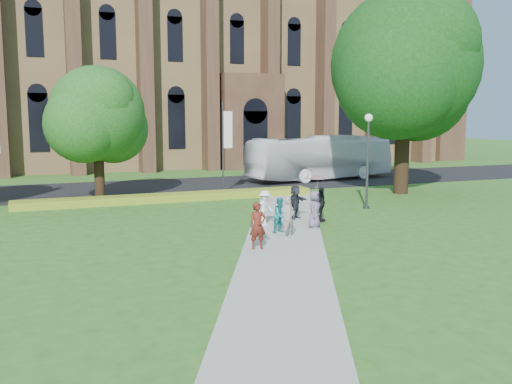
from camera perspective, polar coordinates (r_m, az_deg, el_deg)
name	(u,v)px	position (r m, az deg, el deg)	size (l,w,h in m)	color
ground	(295,244)	(23.14, 3.87, -5.25)	(160.00, 160.00, 0.00)	#2D5C1B
road	(177,186)	(41.82, -7.95, 0.57)	(160.00, 10.00, 0.02)	black
footpath	(284,239)	(24.02, 2.85, -4.71)	(3.20, 30.00, 0.04)	#B2B2A8
flower_hedge	(171,197)	(34.78, -8.52, -0.54)	(18.00, 1.40, 0.45)	gold
cathedral	(222,42)	(63.70, -3.47, 14.78)	(52.60, 18.25, 28.00)	olive
streetlamp	(368,149)	(31.94, 11.12, 4.20)	(0.44, 0.44, 5.24)	#38383D
large_tree	(405,65)	(38.83, 14.67, 12.20)	(9.60, 9.60, 13.20)	#332114
street_tree_1	(97,114)	(35.04, -15.61, 7.52)	(5.60, 5.60, 8.05)	#332114
banner_pole_0	(225,142)	(37.50, -3.16, 4.99)	(0.70, 0.10, 6.00)	#38383D
tour_coach	(321,158)	(45.75, 6.48, 3.43)	(2.94, 12.57, 3.50)	silver
pedestrian_0	(258,226)	(21.99, 0.18, -3.38)	(0.67, 0.44, 1.82)	#5F1F15
pedestrian_1	(281,215)	(25.07, 2.47, -2.33)	(0.75, 0.59, 1.55)	teal
pedestrian_2	(265,208)	(26.61, 0.91, -1.61)	(1.07, 0.61, 1.65)	white
pedestrian_3	(321,204)	(27.81, 6.51, -1.23)	(0.98, 0.41, 1.68)	black
pedestrian_4	(314,209)	(26.22, 5.87, -1.73)	(0.84, 0.54, 1.71)	slate
pedestrian_5	(295,202)	(28.40, 3.96, -1.00)	(1.56, 0.50, 1.69)	#24262C
pedestrian_6	(289,217)	(23.98, 3.27, -2.56)	(0.64, 0.42, 1.75)	gray
parasol	(317,184)	(26.23, 6.15, 0.82)	(0.68, 0.68, 0.60)	#CF92AE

